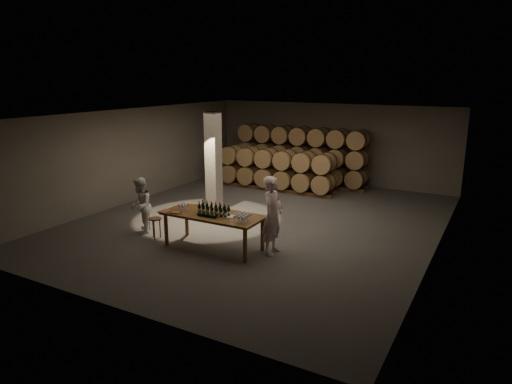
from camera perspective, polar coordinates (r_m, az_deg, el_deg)
The scene contains 15 objects.
room at distance 14.50m, azimuth -5.33°, elevation 3.68°, with size 12.00×12.00×12.00m.
tasting_table at distance 11.54m, azimuth -5.37°, elevation -3.22°, with size 2.60×1.10×0.90m.
barrel_stack_back at distance 18.50m, azimuth 5.65°, elevation 4.71°, with size 5.48×0.95×2.31m.
barrel_stack_front at distance 17.48m, azimuth 2.61°, elevation 2.97°, with size 4.70×0.95×1.57m.
bottle_cluster at distance 11.42m, azimuth -5.29°, elevation -2.28°, with size 0.86×0.23×0.31m.
lying_bottles at distance 11.26m, azimuth -6.15°, elevation -2.92°, with size 0.63×0.08×0.08m.
glass_cluster_left at distance 11.91m, azimuth -9.01°, elevation -1.61°, with size 0.20×0.31×0.18m.
glass_cluster_right at distance 10.91m, azimuth -1.70°, elevation -2.99°, with size 0.30×0.41×0.16m.
plate at distance 11.23m, azimuth -3.33°, elevation -3.08°, with size 0.29×0.29×0.02m, color white.
notebook_near at distance 11.70m, azimuth -10.01°, elevation -2.53°, with size 0.23×0.18×0.03m, color #965936.
notebook_corner at distance 11.86m, azimuth -11.31°, elevation -2.38°, with size 0.24×0.31×0.03m, color #965936.
pen at distance 11.60m, azimuth -9.42°, elevation -2.71°, with size 0.01×0.01×0.13m, color black.
stool at distance 12.56m, azimuth -12.46°, elevation -3.65°, with size 0.34×0.34×0.56m.
person_man at distance 11.09m, azimuth 2.08°, elevation -2.95°, with size 0.71×0.47×1.94m, color silver.
person_woman at distance 12.97m, azimuth -14.23°, elevation -1.68°, with size 0.76×0.59×1.57m, color white.
Camera 1 is at (6.25, -11.56, 4.26)m, focal length 32.00 mm.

